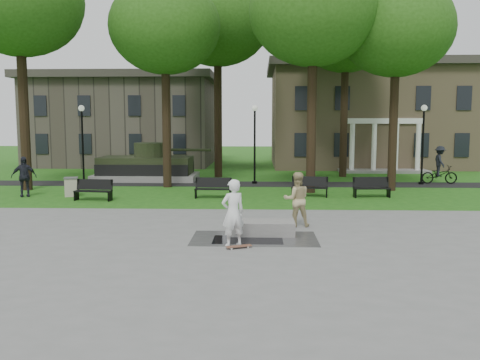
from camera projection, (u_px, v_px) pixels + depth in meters
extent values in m
plane|color=#1D5614|center=(238.00, 224.00, 18.62)|extent=(120.00, 120.00, 0.00)
cube|color=gray|center=(230.00, 261.00, 13.65)|extent=(22.00, 16.00, 0.02)
cube|color=black|center=(246.00, 184.00, 30.53)|extent=(44.00, 2.60, 0.01)
cube|color=#9E8460|center=(367.00, 119.00, 43.60)|extent=(16.00, 11.00, 8.00)
cube|color=#38332D|center=(368.00, 68.00, 43.12)|extent=(17.00, 12.00, 0.60)
cube|color=silver|center=(382.00, 121.00, 38.17)|extent=(6.00, 0.30, 0.40)
cube|color=#4C443D|center=(126.00, 123.00, 44.93)|extent=(15.00, 10.00, 7.20)
cylinder|color=black|center=(24.00, 108.00, 27.49)|extent=(0.52, 0.52, 8.96)
ellipsoid|color=#234E12|center=(19.00, 1.00, 26.86)|extent=(6.80, 6.80, 5.78)
cylinder|color=black|center=(166.00, 117.00, 28.76)|extent=(0.48, 0.48, 8.00)
ellipsoid|color=#234E12|center=(165.00, 27.00, 28.19)|extent=(6.20, 6.20, 5.27)
cylinder|color=black|center=(312.00, 114.00, 26.45)|extent=(0.50, 0.50, 8.32)
ellipsoid|color=#234E12|center=(313.00, 11.00, 25.86)|extent=(6.60, 6.60, 5.61)
cylinder|color=black|center=(393.00, 120.00, 27.32)|extent=(0.46, 0.46, 7.68)
ellipsoid|color=#234E12|center=(397.00, 28.00, 26.77)|extent=(6.00, 6.00, 5.10)
cylinder|color=black|center=(218.00, 108.00, 34.05)|extent=(0.54, 0.54, 9.28)
ellipsoid|color=#234E12|center=(218.00, 19.00, 33.39)|extent=(7.20, 7.20, 6.12)
cylinder|color=black|center=(344.00, 113.00, 34.27)|extent=(0.50, 0.50, 8.64)
ellipsoid|color=#234E12|center=(346.00, 31.00, 33.65)|extent=(6.40, 6.40, 5.44)
cylinder|color=black|center=(83.00, 147.00, 30.95)|extent=(0.12, 0.12, 4.40)
sphere|color=silver|center=(81.00, 108.00, 30.69)|extent=(0.36, 0.36, 0.36)
cylinder|color=black|center=(84.00, 182.00, 31.19)|extent=(0.32, 0.32, 0.16)
cylinder|color=black|center=(255.00, 147.00, 30.56)|extent=(0.12, 0.12, 4.40)
sphere|color=silver|center=(255.00, 108.00, 30.29)|extent=(0.36, 0.36, 0.36)
cylinder|color=black|center=(255.00, 182.00, 30.80)|extent=(0.32, 0.32, 0.16)
cylinder|color=black|center=(423.00, 148.00, 30.19)|extent=(0.12, 0.12, 4.40)
sphere|color=silver|center=(424.00, 108.00, 29.92)|extent=(0.36, 0.36, 0.36)
cylinder|color=black|center=(421.00, 183.00, 30.43)|extent=(0.32, 0.32, 0.16)
cube|color=gray|center=(146.00, 177.00, 32.74)|extent=(6.50, 3.40, 0.40)
cube|color=#2A3019|center=(146.00, 165.00, 32.65)|extent=(5.80, 2.80, 1.10)
cube|color=black|center=(141.00, 170.00, 31.33)|extent=(5.80, 0.35, 0.70)
cube|color=black|center=(151.00, 167.00, 34.01)|extent=(5.80, 0.35, 0.70)
cylinder|color=#2A3019|center=(150.00, 150.00, 32.53)|extent=(2.10, 2.10, 0.90)
cylinder|color=#2A3019|center=(186.00, 150.00, 32.44)|extent=(3.20, 0.18, 0.18)
cube|color=black|center=(248.00, 240.00, 16.01)|extent=(2.20, 1.20, 0.00)
cube|color=gray|center=(261.00, 228.00, 16.77)|extent=(2.20, 1.01, 0.45)
cube|color=brown|center=(239.00, 247.00, 14.94)|extent=(0.80, 0.49, 0.07)
imported|color=white|center=(233.00, 213.00, 15.11)|extent=(0.88, 0.77, 2.02)
imported|color=tan|center=(297.00, 199.00, 18.00)|extent=(1.02, 0.83, 1.94)
imported|color=#20212B|center=(24.00, 177.00, 25.34)|extent=(1.28, 0.91, 2.01)
imported|color=black|center=(439.00, 175.00, 30.70)|extent=(2.12, 0.79, 1.11)
imported|color=black|center=(440.00, 161.00, 30.61)|extent=(0.71, 1.21, 1.84)
cube|color=black|center=(93.00, 191.00, 24.11)|extent=(1.84, 0.65, 0.05)
cube|color=black|center=(94.00, 184.00, 24.29)|extent=(1.81, 0.35, 0.50)
cube|color=black|center=(76.00, 196.00, 24.16)|extent=(0.11, 0.45, 0.45)
cube|color=black|center=(111.00, 196.00, 24.10)|extent=(0.11, 0.45, 0.45)
cube|color=black|center=(213.00, 189.00, 24.85)|extent=(1.81, 0.50, 0.05)
cube|color=black|center=(213.00, 183.00, 25.04)|extent=(1.80, 0.21, 0.50)
cube|color=black|center=(196.00, 194.00, 24.91)|extent=(0.07, 0.45, 0.45)
cube|color=black|center=(230.00, 194.00, 24.84)|extent=(0.07, 0.45, 0.45)
cube|color=black|center=(310.00, 188.00, 25.36)|extent=(1.85, 0.74, 0.05)
cube|color=black|center=(309.00, 181.00, 25.54)|extent=(1.80, 0.45, 0.50)
cube|color=black|center=(292.00, 192.00, 25.41)|extent=(0.13, 0.45, 0.45)
cube|color=black|center=(327.00, 192.00, 25.35)|extent=(0.13, 0.45, 0.45)
cube|color=black|center=(372.00, 188.00, 25.11)|extent=(1.83, 0.60, 0.05)
cube|color=black|center=(371.00, 182.00, 25.29)|extent=(1.81, 0.31, 0.50)
cube|color=black|center=(354.00, 193.00, 25.16)|extent=(0.10, 0.45, 0.45)
cube|color=black|center=(389.00, 193.00, 25.10)|extent=(0.10, 0.45, 0.45)
cube|color=#BCB49B|center=(71.00, 187.00, 25.51)|extent=(0.75, 0.75, 0.90)
cube|color=#4C4C4C|center=(71.00, 178.00, 25.46)|extent=(0.82, 0.82, 0.06)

